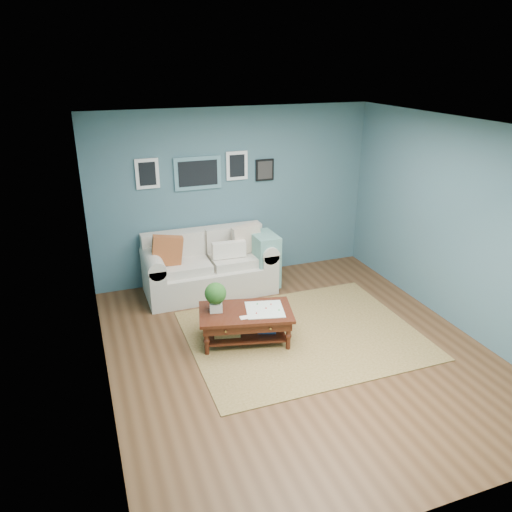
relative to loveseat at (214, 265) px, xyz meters
name	(u,v)px	position (x,y,z in m)	size (l,w,h in m)	color
room_shell	(298,246)	(0.48, -1.97, 0.94)	(5.00, 5.02, 2.70)	brown
area_rug	(303,335)	(0.70, -1.72, -0.41)	(2.92, 2.33, 0.01)	brown
loveseat	(214,265)	(0.00, 0.00, 0.00)	(1.99, 0.90, 1.02)	beige
coffee_table	(241,316)	(-0.10, -1.58, -0.06)	(1.28, 0.93, 0.81)	#351009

